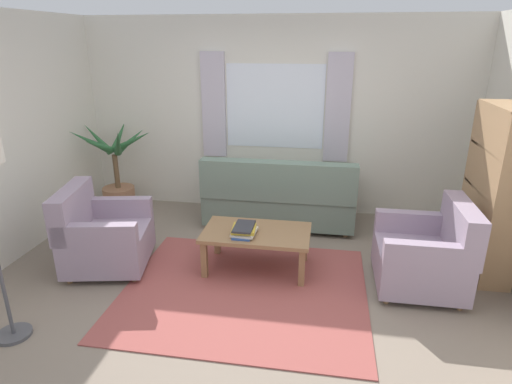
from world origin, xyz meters
TOP-DOWN VIEW (x-y plane):
  - ground_plane at (0.00, 0.00)m, footprint 6.24×6.24m
  - wall_back at (0.00, 2.26)m, footprint 5.32×0.12m
  - window_with_curtains at (0.00, 2.18)m, footprint 1.98×0.07m
  - area_rug at (0.00, 0.00)m, footprint 2.32×1.99m
  - couch at (0.15, 1.62)m, footprint 1.90×0.82m
  - armchair_left at (-1.57, 0.24)m, footprint 0.97×0.99m
  - armchair_right at (1.71, 0.36)m, footprint 0.82×0.84m
  - coffee_table at (0.05, 0.44)m, footprint 1.10×0.64m
  - book_stack_on_table at (-0.07, 0.34)m, footprint 0.26×0.32m
  - potted_plant at (-2.12, 1.71)m, footprint 1.15×1.10m
  - bookshelf at (2.35, 0.84)m, footprint 0.30×0.94m

SIDE VIEW (x-z plane):
  - ground_plane at x=0.00m, z-range 0.00..0.00m
  - area_rug at x=0.00m, z-range 0.00..0.01m
  - armchair_left at x=-1.57m, z-range -0.09..0.79m
  - armchair_right at x=1.71m, z-range -0.09..0.79m
  - couch at x=0.15m, z-range -0.09..0.83m
  - coffee_table at x=0.05m, z-range 0.16..0.60m
  - book_stack_on_table at x=-0.07m, z-range 0.44..0.53m
  - potted_plant at x=-2.12m, z-range -0.15..1.15m
  - bookshelf at x=2.35m, z-range 0.04..1.76m
  - wall_back at x=0.00m, z-range 0.00..2.60m
  - window_with_curtains at x=0.00m, z-range 0.75..2.15m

